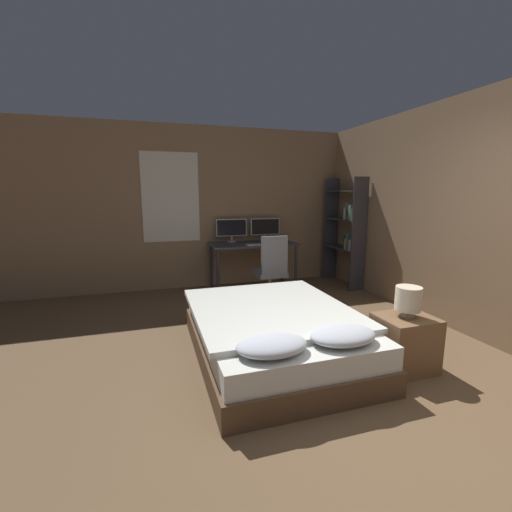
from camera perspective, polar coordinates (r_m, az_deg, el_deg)
name	(u,v)px	position (r m, az deg, el deg)	size (l,w,h in m)	color
ground_plane	(386,428)	(2.80, 20.91, -25.20)	(20.00, 20.00, 0.00)	brown
wall_back	(236,208)	(6.05, -3.31, 8.02)	(12.00, 0.08, 2.70)	#8E7051
wall_side_right	(448,215)	(4.74, 29.33, 6.03)	(0.06, 12.00, 2.70)	#8E7051
bed	(274,333)	(3.48, 3.03, -12.68)	(1.53, 2.04, 0.55)	brown
nightstand	(405,343)	(3.51, 23.52, -13.15)	(0.49, 0.42, 0.50)	brown
bedside_lamp	(408,299)	(3.37, 24.03, -6.54)	(0.23, 0.23, 0.28)	gray
desk	(253,249)	(5.76, -0.53, 1.24)	(1.42, 0.70, 0.78)	#38383D
monitor_left	(232,229)	(5.88, -4.09, 4.56)	(0.53, 0.16, 0.39)	#B7B7BC
monitor_right	(265,228)	(6.05, 1.55, 4.75)	(0.53, 0.16, 0.39)	#B7B7BC
keyboard	(257,245)	(5.52, 0.20, 1.91)	(0.36, 0.13, 0.02)	#B7B7BC
computer_mouse	(273,243)	(5.61, 2.82, 2.12)	(0.07, 0.05, 0.04)	#B7B7BC
office_chair	(271,276)	(5.07, 2.52, -3.43)	(0.52, 0.52, 1.01)	black
bookshelf	(347,227)	(6.09, 15.00, 4.67)	(0.27, 0.92, 1.86)	#333338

